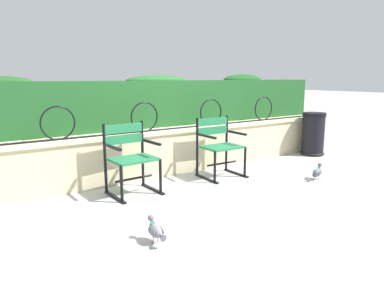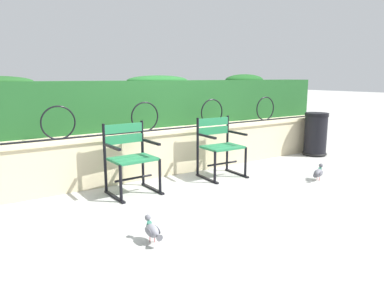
# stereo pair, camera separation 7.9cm
# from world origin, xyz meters

# --- Properties ---
(ground_plane) EXTENTS (60.00, 60.00, 0.00)m
(ground_plane) POSITION_xyz_m (0.00, 0.00, 0.00)
(ground_plane) COLOR #ADADA8
(stone_wall) EXTENTS (6.85, 0.41, 0.67)m
(stone_wall) POSITION_xyz_m (0.00, 0.74, 0.34)
(stone_wall) COLOR beige
(stone_wall) RESTS_ON ground
(iron_arch_fence) EXTENTS (6.32, 0.02, 0.42)m
(iron_arch_fence) POSITION_xyz_m (-0.32, 0.67, 0.84)
(iron_arch_fence) COLOR black
(iron_arch_fence) RESTS_ON stone_wall
(hedge_row) EXTENTS (6.72, 0.51, 0.80)m
(hedge_row) POSITION_xyz_m (0.01, 1.17, 1.05)
(hedge_row) COLOR #1E5123
(hedge_row) RESTS_ON stone_wall
(park_chair_left) EXTENTS (0.59, 0.55, 0.87)m
(park_chair_left) POSITION_xyz_m (-0.83, 0.19, 0.46)
(park_chair_left) COLOR #237547
(park_chair_left) RESTS_ON ground
(park_chair_right) EXTENTS (0.59, 0.53, 0.85)m
(park_chair_right) POSITION_xyz_m (0.56, 0.18, 0.46)
(park_chair_right) COLOR #237547
(park_chair_right) RESTS_ON ground
(pigeon_near_chairs) EXTENTS (0.28, 0.16, 0.22)m
(pigeon_near_chairs) POSITION_xyz_m (1.57, -0.78, 0.11)
(pigeon_near_chairs) COLOR slate
(pigeon_near_chairs) RESTS_ON ground
(pigeon_far_side) EXTENTS (0.11, 0.29, 0.22)m
(pigeon_far_side) POSITION_xyz_m (-1.24, -1.19, 0.11)
(pigeon_far_side) COLOR gray
(pigeon_far_side) RESTS_ON ground
(trash_bin) EXTENTS (0.44, 0.44, 0.78)m
(trash_bin) POSITION_xyz_m (2.89, 0.31, 0.37)
(trash_bin) COLOR black
(trash_bin) RESTS_ON ground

